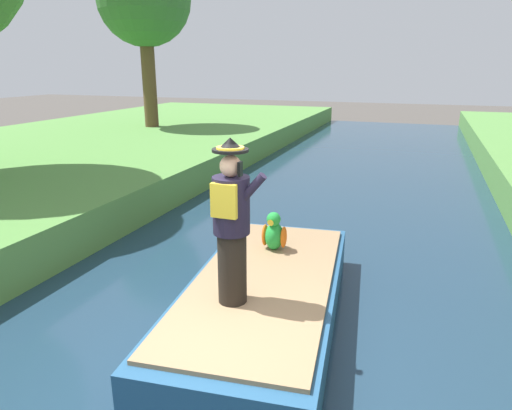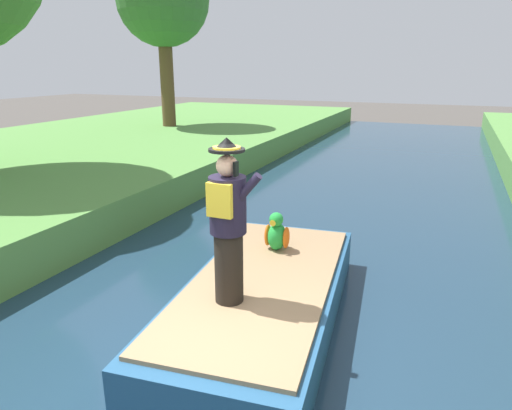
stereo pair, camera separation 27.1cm
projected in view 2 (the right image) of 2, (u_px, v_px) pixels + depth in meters
name	position (u px, v px, depth m)	size (l,w,h in m)	color
ground_plane	(212.00, 396.00, 4.71)	(80.00, 80.00, 0.00)	#4C4742
canal_water	(212.00, 392.00, 4.70)	(7.04, 48.00, 0.10)	#1E384C
boat	(263.00, 300.00, 5.82)	(2.25, 4.37, 0.61)	#23517A
person_pirate	(228.00, 223.00, 4.91)	(0.61, 0.42, 1.85)	black
parrot_plush	(277.00, 234.00, 6.54)	(0.36, 0.35, 0.57)	green
tree_slender	(163.00, 1.00, 17.39)	(3.54, 3.54, 6.58)	brown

